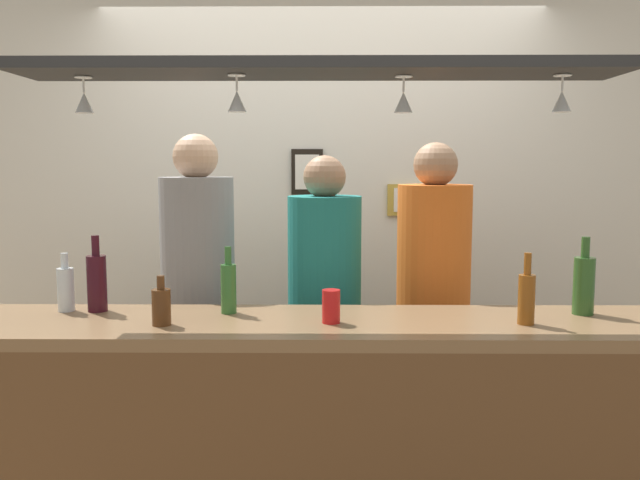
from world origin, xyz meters
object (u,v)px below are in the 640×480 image
at_px(bottle_beer_green_import, 229,287).
at_px(picture_frame_lower_pair, 414,200).
at_px(bottle_champagne_green, 584,284).
at_px(bottle_wine_dark_red, 97,282).
at_px(bottle_soda_clear, 66,288).
at_px(bottle_beer_amber_tall, 527,297).
at_px(drink_can, 331,306).
at_px(person_left_grey_shirt, 198,284).
at_px(person_right_orange_shirt, 433,290).
at_px(picture_frame_crest, 307,172).
at_px(bottle_beer_brown_stubby, 161,306).
at_px(person_middle_teal_shirt, 324,298).

relative_size(bottle_beer_green_import, picture_frame_lower_pair, 0.87).
relative_size(bottle_champagne_green, bottle_wine_dark_red, 1.00).
distance_m(bottle_soda_clear, bottle_beer_amber_tall, 1.75).
bearing_deg(picture_frame_lower_pair, bottle_beer_green_import, -124.29).
xyz_separation_m(bottle_wine_dark_red, drink_can, (0.92, -0.18, -0.06)).
xyz_separation_m(person_left_grey_shirt, person_right_orange_shirt, (1.09, 0.00, -0.03)).
distance_m(person_right_orange_shirt, picture_frame_crest, 1.12).
relative_size(person_left_grey_shirt, drink_can, 14.42).
bearing_deg(bottle_champagne_green, picture_frame_crest, 130.37).
bearing_deg(bottle_beer_green_import, bottle_beer_brown_stubby, -137.21).
bearing_deg(person_middle_teal_shirt, bottle_soda_clear, -154.44).
xyz_separation_m(person_middle_teal_shirt, bottle_soda_clear, (-1.01, -0.48, 0.14)).
xyz_separation_m(person_middle_teal_shirt, picture_frame_lower_pair, (0.51, 0.77, 0.42)).
relative_size(bottle_beer_amber_tall, picture_frame_lower_pair, 0.87).
xyz_separation_m(person_right_orange_shirt, bottle_wine_dark_red, (-1.39, -0.49, 0.12)).
distance_m(bottle_soda_clear, bottle_champagne_green, 2.01).
height_order(bottle_soda_clear, bottle_beer_amber_tall, bottle_beer_amber_tall).
xyz_separation_m(bottle_champagne_green, bottle_wine_dark_red, (-1.89, 0.03, -0.00)).
bearing_deg(bottle_beer_amber_tall, bottle_champagne_green, 31.51).
relative_size(bottle_wine_dark_red, picture_frame_lower_pair, 1.00).
xyz_separation_m(bottle_champagne_green, picture_frame_crest, (-1.10, 1.29, 0.41)).
xyz_separation_m(person_left_grey_shirt, picture_frame_crest, (0.49, 0.77, 0.51)).
bearing_deg(person_middle_teal_shirt, bottle_beer_brown_stubby, -129.29).
distance_m(bottle_beer_brown_stubby, picture_frame_lower_pair, 1.87).
distance_m(bottle_wine_dark_red, picture_frame_crest, 1.54).
xyz_separation_m(person_left_grey_shirt, bottle_beer_amber_tall, (1.32, -0.68, 0.08)).
height_order(bottle_wine_dark_red, picture_frame_lower_pair, picture_frame_lower_pair).
relative_size(bottle_beer_brown_stubby, picture_frame_lower_pair, 0.60).
distance_m(person_right_orange_shirt, bottle_beer_green_import, 1.02).
height_order(person_left_grey_shirt, bottle_wine_dark_red, person_left_grey_shirt).
bearing_deg(drink_can, bottle_soda_clear, 169.84).
height_order(bottle_beer_amber_tall, bottle_beer_green_import, same).
bearing_deg(person_right_orange_shirt, bottle_beer_amber_tall, -71.84).
xyz_separation_m(bottle_beer_amber_tall, drink_can, (-0.70, 0.01, -0.04)).
bearing_deg(bottle_soda_clear, bottle_beer_brown_stubby, -27.65).
bearing_deg(bottle_beer_brown_stubby, bottle_beer_amber_tall, 1.20).
height_order(person_left_grey_shirt, person_middle_teal_shirt, person_left_grey_shirt).
relative_size(person_right_orange_shirt, picture_frame_lower_pair, 5.73).
bearing_deg(bottle_beer_green_import, picture_frame_crest, 78.27).
xyz_separation_m(bottle_soda_clear, bottle_wine_dark_red, (0.12, -0.00, 0.03)).
height_order(bottle_beer_brown_stubby, drink_can, bottle_beer_brown_stubby).
bearing_deg(person_right_orange_shirt, bottle_wine_dark_red, -160.77).
height_order(person_middle_teal_shirt, bottle_beer_amber_tall, person_middle_teal_shirt).
xyz_separation_m(person_left_grey_shirt, person_middle_teal_shirt, (0.59, 0.00, -0.06)).
height_order(person_right_orange_shirt, bottle_beer_brown_stubby, person_right_orange_shirt).
relative_size(person_right_orange_shirt, picture_frame_crest, 6.62).
height_order(bottle_beer_amber_tall, drink_can, bottle_beer_amber_tall).
xyz_separation_m(bottle_beer_amber_tall, picture_frame_lower_pair, (-0.22, 1.46, 0.27)).
xyz_separation_m(person_middle_teal_shirt, bottle_beer_amber_tall, (0.73, -0.68, 0.14)).
bearing_deg(bottle_beer_amber_tall, picture_frame_lower_pair, 98.59).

